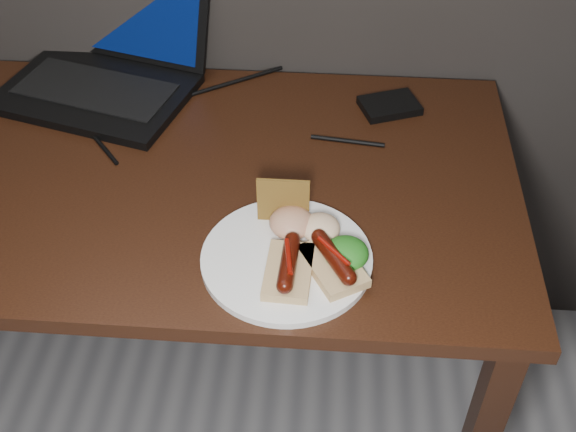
# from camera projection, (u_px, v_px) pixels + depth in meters

# --- Properties ---
(desk) EXTENTS (1.40, 0.70, 0.75)m
(desk) POSITION_uv_depth(u_px,v_px,m) (137.00, 206.00, 1.37)
(desk) COLOR black
(desk) RESTS_ON ground
(laptop) EXTENTS (0.45, 0.43, 0.25)m
(laptop) POSITION_uv_depth(u_px,v_px,m) (107.00, 59.00, 1.48)
(laptop) COLOR black
(laptop) RESTS_ON desk
(hard_drive) EXTENTS (0.13, 0.11, 0.02)m
(hard_drive) POSITION_uv_depth(u_px,v_px,m) (390.00, 106.00, 1.44)
(hard_drive) COLOR black
(hard_drive) RESTS_ON desk
(desk_cables) EXTENTS (0.93, 0.37, 0.01)m
(desk_cables) POSITION_uv_depth(u_px,v_px,m) (135.00, 118.00, 1.42)
(desk_cables) COLOR black
(desk_cables) RESTS_ON desk
(plate) EXTENTS (0.27, 0.27, 0.01)m
(plate) POSITION_uv_depth(u_px,v_px,m) (287.00, 259.00, 1.14)
(plate) COLOR white
(plate) RESTS_ON desk
(bread_sausage_center) EXTENTS (0.08, 0.12, 0.04)m
(bread_sausage_center) POSITION_uv_depth(u_px,v_px,m) (289.00, 267.00, 1.09)
(bread_sausage_center) COLOR tan
(bread_sausage_center) RESTS_ON plate
(bread_sausage_right) EXTENTS (0.12, 0.13, 0.04)m
(bread_sausage_right) POSITION_uv_depth(u_px,v_px,m) (333.00, 262.00, 1.10)
(bread_sausage_right) COLOR tan
(bread_sausage_right) RESTS_ON plate
(crispbread) EXTENTS (0.08, 0.01, 0.08)m
(crispbread) POSITION_uv_depth(u_px,v_px,m) (283.00, 200.00, 1.16)
(crispbread) COLOR olive
(crispbread) RESTS_ON plate
(salad_greens) EXTENTS (0.07, 0.07, 0.04)m
(salad_greens) POSITION_uv_depth(u_px,v_px,m) (346.00, 253.00, 1.11)
(salad_greens) COLOR #185110
(salad_greens) RESTS_ON plate
(salsa_mound) EXTENTS (0.07, 0.07, 0.04)m
(salsa_mound) POSITION_uv_depth(u_px,v_px,m) (291.00, 222.00, 1.16)
(salsa_mound) COLOR maroon
(salsa_mound) RESTS_ON plate
(coleslaw_mound) EXTENTS (0.06, 0.06, 0.04)m
(coleslaw_mound) POSITION_uv_depth(u_px,v_px,m) (320.00, 228.00, 1.15)
(coleslaw_mound) COLOR silver
(coleslaw_mound) RESTS_ON plate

